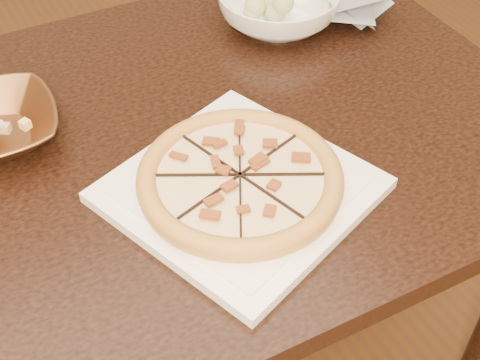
{
  "coord_description": "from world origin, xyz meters",
  "views": [
    {
      "loc": [
        -0.26,
        -0.98,
        1.46
      ],
      "look_at": [
        0.08,
        -0.37,
        0.78
      ],
      "focal_mm": 50.0,
      "sensor_mm": 36.0,
      "label": 1
    }
  ],
  "objects": [
    {
      "name": "floor",
      "position": [
        0.0,
        0.0,
        -0.01
      ],
      "size": [
        4.0,
        4.0,
        0.02
      ],
      "primitive_type": "cube",
      "color": "#48281A",
      "rests_on": "ground"
    },
    {
      "name": "dining_table",
      "position": [
        -0.0,
        -0.19,
        0.64
      ],
      "size": [
        1.38,
        0.91,
        0.75
      ],
      "color": "black",
      "rests_on": "floor"
    },
    {
      "name": "plate",
      "position": [
        0.08,
        -0.37,
        0.76
      ],
      "size": [
        0.43,
        0.43,
        0.02
      ],
      "color": "white",
      "rests_on": "dining_table"
    },
    {
      "name": "pizza",
      "position": [
        0.08,
        -0.37,
        0.78
      ],
      "size": [
        0.3,
        0.3,
        0.03
      ],
      "color": "gold",
      "rests_on": "plate"
    },
    {
      "name": "salad_bowl",
      "position": [
        0.38,
        0.01,
        0.79
      ],
      "size": [
        0.27,
        0.27,
        0.08
      ],
      "primitive_type": "imported",
      "rotation": [
        0.0,
        0.0,
        -0.14
      ],
      "color": "white",
      "rests_on": "dining_table"
    },
    {
      "name": "cling_film",
      "position": [
        0.52,
        -0.03,
        0.78
      ],
      "size": [
        0.18,
        0.16,
        0.05
      ],
      "primitive_type": null,
      "rotation": [
        0.0,
        0.0,
        0.29
      ],
      "color": "#AFBBD1",
      "rests_on": "dining_table"
    }
  ]
}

